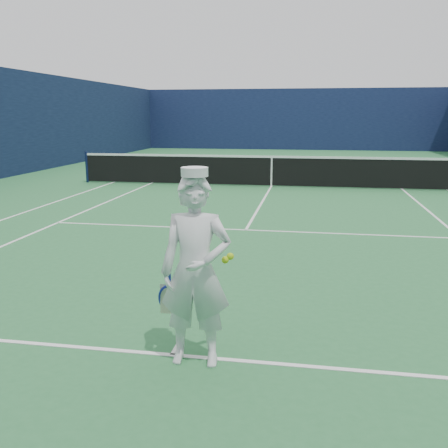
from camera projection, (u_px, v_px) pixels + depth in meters
name	position (u px, v px, depth m)	size (l,w,h in m)	color
ground	(271.00, 187.00, 16.29)	(80.00, 80.00, 0.00)	#296D3A
court_markings	(271.00, 186.00, 16.29)	(11.03, 23.83, 0.01)	white
windscreen_fence	(273.00, 124.00, 15.86)	(20.12, 36.12, 4.00)	#10193C
tennis_net	(272.00, 170.00, 16.17)	(12.88, 0.09, 1.07)	#141E4C
tennis_player	(196.00, 271.00, 4.55)	(0.78, 0.47, 1.84)	white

